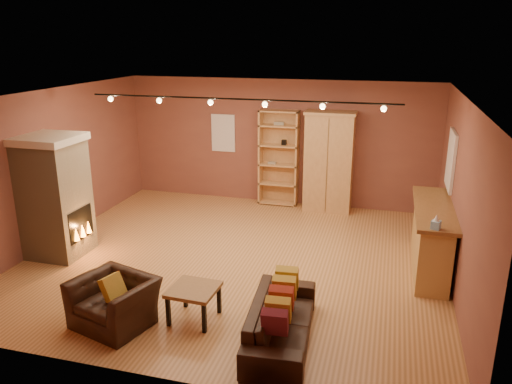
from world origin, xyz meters
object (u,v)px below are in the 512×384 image
(bookcase, at_px, (279,157))
(armchair, at_px, (114,294))
(fireplace, at_px, (55,196))
(loveseat, at_px, (281,313))
(bar_counter, at_px, (431,237))
(armoire, at_px, (329,162))
(coffee_table, at_px, (194,292))

(bookcase, bearing_deg, armchair, -100.06)
(fireplace, height_order, loveseat, fireplace)
(bar_counter, bearing_deg, armchair, -145.14)
(armoire, distance_m, coffee_table, 5.14)
(armchair, bearing_deg, bookcase, 95.92)
(fireplace, distance_m, bookcase, 4.85)
(bookcase, xyz_separation_m, loveseat, (1.24, -5.30, -0.71))
(bookcase, relative_size, coffee_table, 3.33)
(armoire, xyz_separation_m, loveseat, (0.10, -5.13, -0.71))
(coffee_table, bearing_deg, loveseat, -7.80)
(armoire, relative_size, loveseat, 1.15)
(armoire, distance_m, armchair, 5.79)
(armoire, height_order, bar_counter, armoire)
(loveseat, bearing_deg, bookcase, 8.49)
(armchair, bearing_deg, bar_counter, 50.84)
(fireplace, height_order, coffee_table, fireplace)
(bookcase, distance_m, bar_counter, 4.15)
(armoire, bearing_deg, fireplace, -139.80)
(fireplace, height_order, bar_counter, fireplace)
(bar_counter, distance_m, coffee_table, 4.02)
(bookcase, height_order, loveseat, bookcase)
(fireplace, distance_m, armchair, 2.83)
(armoire, height_order, loveseat, armoire)
(loveseat, distance_m, coffee_table, 1.25)
(loveseat, relative_size, coffee_table, 2.95)
(armoire, bearing_deg, armchair, -111.57)
(fireplace, bearing_deg, bar_counter, 9.95)
(fireplace, xyz_separation_m, armchair, (2.11, -1.78, -0.62))
(bookcase, relative_size, bar_counter, 0.95)
(bar_counter, xyz_separation_m, armchair, (-4.13, -2.88, -0.11))
(fireplace, height_order, armchair, fireplace)
(bar_counter, distance_m, loveseat, 3.28)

